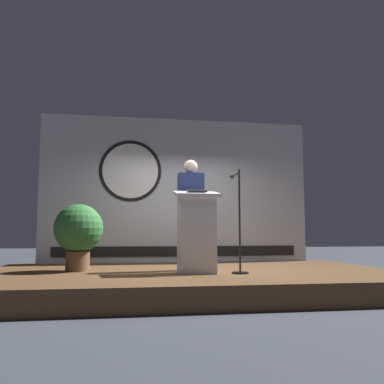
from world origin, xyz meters
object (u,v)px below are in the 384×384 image
(podium, at_px, (197,231))
(microphone_stand, at_px, (239,236))
(speaker_person, at_px, (191,213))
(potted_plant, at_px, (78,231))

(podium, bearing_deg, microphone_stand, -8.90)
(podium, relative_size, speaker_person, 0.70)
(microphone_stand, height_order, potted_plant, microphone_stand)
(speaker_person, height_order, microphone_stand, speaker_person)
(microphone_stand, bearing_deg, potted_plant, 162.85)
(podium, distance_m, speaker_person, 0.56)
(speaker_person, bearing_deg, podium, -89.21)
(speaker_person, distance_m, potted_plant, 1.75)
(podium, height_order, speaker_person, speaker_person)
(speaker_person, height_order, potted_plant, speaker_person)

